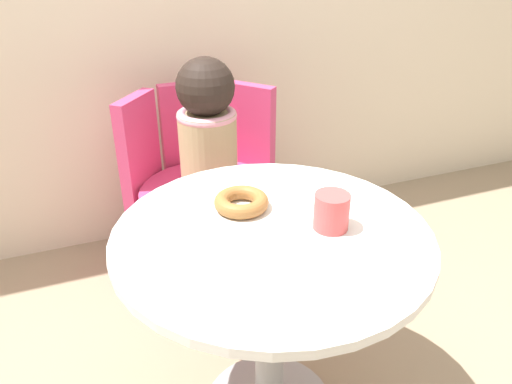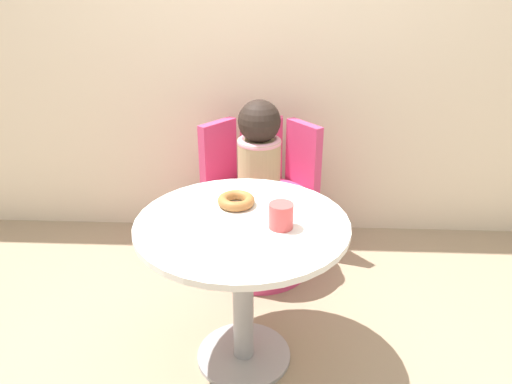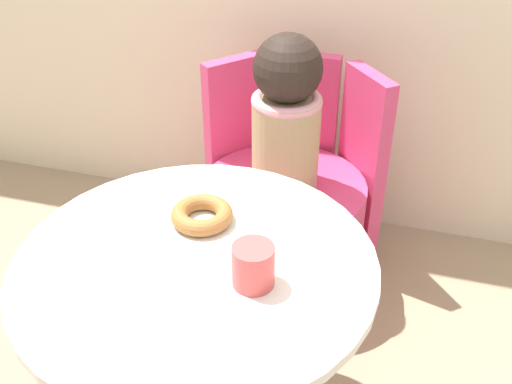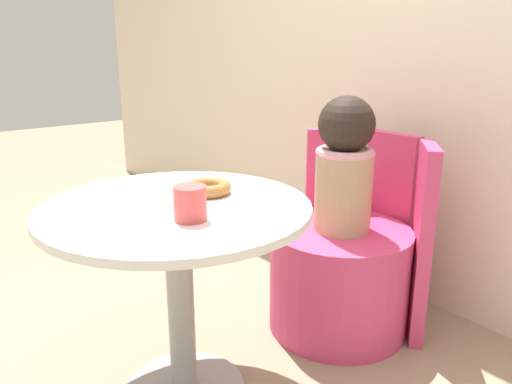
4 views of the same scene
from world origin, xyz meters
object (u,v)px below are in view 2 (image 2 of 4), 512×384
round_table (243,255)px  child_figure (259,150)px  donut (236,201)px  cup (281,216)px  tub_chair (259,233)px

round_table → child_figure: (0.04, 0.69, 0.17)m
donut → child_figure: bearing=83.1°
round_table → cup: 0.24m
tub_chair → donut: size_ratio=3.73×
round_table → donut: bearing=103.7°
round_table → cup: cup is taller
round_table → donut: (-0.03, 0.13, 0.17)m
round_table → child_figure: 0.71m
child_figure → donut: 0.56m
round_table → donut: donut is taller
cup → round_table: bearing=165.3°
child_figure → round_table: bearing=-92.9°
round_table → child_figure: bearing=87.1°
round_table → cup: (0.14, -0.04, 0.19)m
round_table → tub_chair: size_ratio=1.46×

